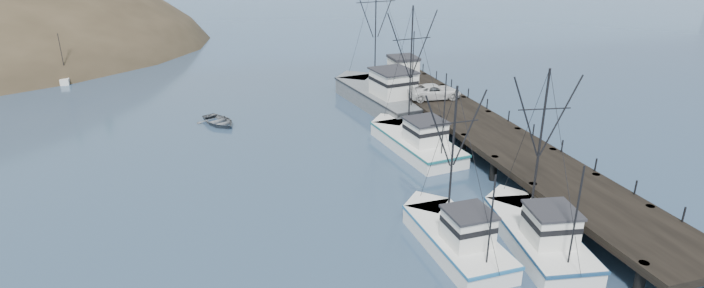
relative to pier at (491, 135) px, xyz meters
name	(u,v)px	position (x,y,z in m)	size (l,w,h in m)	color
ground	(412,288)	(-14.00, -16.00, -1.69)	(400.00, 400.00, 0.00)	navy
pier	(491,135)	(0.00, 0.00, 0.00)	(6.00, 44.00, 2.00)	black
trawler_near	(536,233)	(-4.93, -14.03, -0.87)	(5.15, 11.21, 11.30)	white
trawler_mid	(454,236)	(-9.97, -12.93, -0.87)	(3.73, 10.37, 10.42)	white
trawler_far	(414,140)	(-5.93, 2.79, -0.87)	(5.25, 12.71, 12.74)	white
work_vessel	(382,95)	(-4.41, 15.55, -0.46)	(7.32, 17.72, 14.45)	slate
pier_shed	(403,68)	(-0.99, 18.00, 1.73)	(3.00, 3.20, 2.80)	silver
pickup_truck	(434,91)	(-0.61, 10.34, 1.07)	(2.51, 5.45, 1.51)	silver
motorboat	(219,124)	(-22.10, 14.56, -1.69)	(3.36, 4.71, 0.98)	slate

